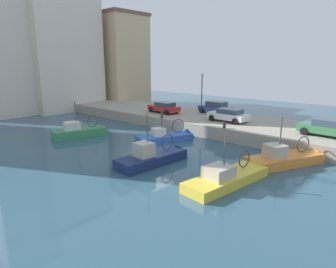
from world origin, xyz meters
name	(u,v)px	position (x,y,z in m)	size (l,w,h in m)	color
water_surface	(154,154)	(0.00, 0.00, 0.00)	(80.00, 80.00, 0.00)	#2D5166
quay_wall	(228,125)	(11.50, 0.00, 0.60)	(9.00, 56.00, 1.20)	#9E9384
fishing_boat_blue	(169,139)	(4.04, 2.01, 0.08)	(6.27, 3.98, 3.83)	#2D60B7
fishing_boat_navy	(156,161)	(-1.49, -1.61, 0.12)	(6.45, 2.47, 4.54)	navy
fishing_boat_yellow	(231,181)	(-1.06, -7.64, 0.11)	(7.08, 2.73, 4.05)	gold
fishing_boat_orange	(288,162)	(4.80, -8.99, 0.12)	(6.80, 4.49, 4.45)	orange
fishing_boat_green	(83,135)	(-0.53, 9.60, 0.12)	(6.11, 3.43, 4.41)	#388951
parked_car_red	(164,107)	(10.10, 8.21, 1.89)	(2.11, 4.21, 1.33)	red
parked_car_white	(229,115)	(10.48, -0.57, 1.91)	(2.16, 4.23, 1.36)	silver
parked_car_green	(327,128)	(10.38, -9.94, 1.94)	(2.16, 4.28, 1.44)	#387547
parked_car_blue	(215,107)	(13.96, 3.30, 1.94)	(2.19, 4.12, 1.47)	#334C9E
mooring_bollard_south	(224,125)	(7.35, -2.00, 1.48)	(0.28, 0.28, 0.55)	#2D2D33
mooring_bollard_mid	(162,116)	(7.35, 6.00, 1.48)	(0.28, 0.28, 0.55)	#2D2D33
quay_streetlamp	(202,86)	(13.00, 4.69, 4.45)	(0.36, 0.36, 4.83)	#38383D
waterfront_building_west_mid	(118,60)	(17.49, 25.94, 7.69)	(7.81, 9.00, 15.33)	#D1B284
waterfront_building_east_mid	(58,49)	(7.40, 27.84, 9.30)	(10.96, 9.27, 18.56)	silver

